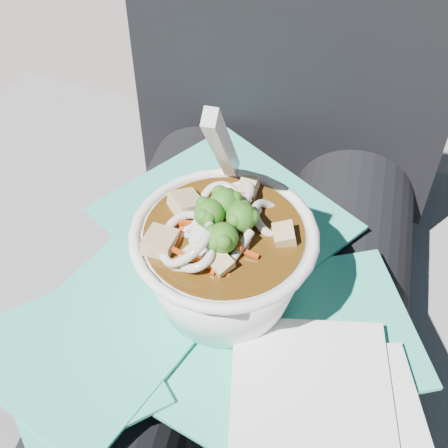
% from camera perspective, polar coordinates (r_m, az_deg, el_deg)
% --- Properties ---
extents(stone_ledge, '(1.06, 0.63, 0.46)m').
position_cam_1_polar(stone_ledge, '(0.94, 3.04, -12.95)').
color(stone_ledge, slate).
rests_on(stone_ledge, ground).
extents(lap, '(0.31, 0.48, 0.14)m').
position_cam_1_polar(lap, '(0.61, 1.33, -10.95)').
color(lap, black).
rests_on(lap, stone_ledge).
extents(person_body, '(0.34, 0.94, 1.00)m').
position_cam_1_polar(person_body, '(0.64, 3.15, -2.96)').
color(person_body, black).
rests_on(person_body, ground).
extents(plastic_bag, '(0.38, 0.41, 0.01)m').
position_cam_1_polar(plastic_bag, '(0.54, -1.61, -7.60)').
color(plastic_bag, '#2EC29F').
rests_on(plastic_bag, lap).
extents(napkins, '(0.17, 0.16, 0.01)m').
position_cam_1_polar(napkins, '(0.49, 9.59, -15.98)').
color(napkins, white).
rests_on(napkins, plastic_bag).
extents(udon_bowl, '(0.15, 0.15, 0.19)m').
position_cam_1_polar(udon_bowl, '(0.50, -0.08, -2.97)').
color(udon_bowl, white).
rests_on(udon_bowl, plastic_bag).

